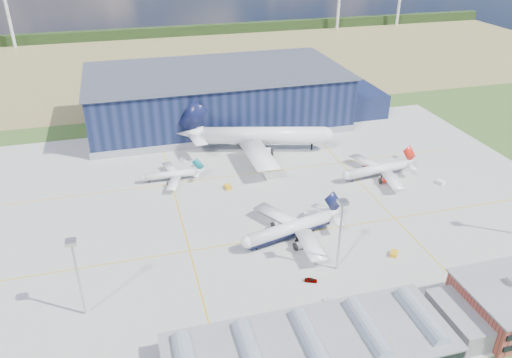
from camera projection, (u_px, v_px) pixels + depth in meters
The scene contains 20 objects.
ground at pixel (273, 220), 168.36m from camera, with size 600.00×600.00×0.00m, color #2C491B.
apron at pixel (265, 205), 176.87m from camera, with size 220.00×160.00×0.08m.
farmland at pixel (182, 60), 355.78m from camera, with size 600.00×220.00×0.01m, color olive.
treeline at pixel (169, 32), 422.06m from camera, with size 600.00×8.00×8.00m, color black.
hangar at pixel (222, 99), 244.35m from camera, with size 145.00×62.00×26.10m.
glass_concourse at pixel (324, 347), 114.01m from camera, with size 78.00×23.00×8.60m.
light_mast_west at pixel (76, 266), 121.46m from camera, with size 2.60×2.60×23.00m.
light_mast_center at pixel (341, 224), 137.94m from camera, with size 2.60×2.60×23.00m.
airliner_navy at pixel (290, 222), 155.58m from camera, with size 38.13×37.30×12.43m, color silver, non-canonical shape.
airliner_red at pixel (377, 165), 193.04m from camera, with size 33.74×33.00×11.00m, color silver, non-canonical shape.
airliner_widebody at pixel (263, 127), 212.96m from camera, with size 67.68×66.21×22.07m, color silver, non-canonical shape.
airliner_regional at pixel (169, 171), 191.27m from camera, with size 25.44×24.88×8.29m, color silver, non-canonical shape.
gse_tug_b at pixel (394, 254), 150.51m from camera, with size 2.00×3.00×1.30m, color gold.
gse_van_a at pixel (312, 216), 168.44m from camera, with size 2.57×5.89×2.57m, color silver.
gse_cart_a at pixel (441, 182), 190.75m from camera, with size 2.16×3.23×1.40m, color silver.
gse_tug_c at pixel (228, 187), 187.37m from camera, with size 2.07×3.31×1.45m, color gold.
gse_cart_b at pixel (183, 160), 208.62m from camera, with size 1.75×2.63×1.14m, color silver.
airstair at pixel (327, 308), 128.55m from camera, with size 1.84×4.59×2.94m, color silver.
car_a at pixel (311, 280), 139.68m from camera, with size 1.46×3.64×1.24m, color #99999E.
car_b at pixel (318, 318), 126.48m from camera, with size 1.26×3.61×1.19m, color #99999E.
Camera 1 is at (-43.57, -135.61, 91.02)m, focal length 35.00 mm.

